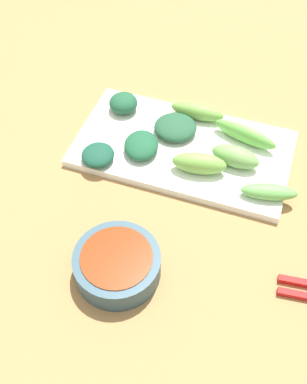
% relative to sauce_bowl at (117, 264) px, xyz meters
% --- Properties ---
extents(tabletop, '(2.10, 2.10, 0.02)m').
position_rel_sauce_bowl_xyz_m(tabletop, '(0.12, -0.04, -0.03)').
color(tabletop, '#9A7546').
rests_on(tabletop, ground).
extents(sauce_bowl, '(0.10, 0.10, 0.04)m').
position_rel_sauce_bowl_xyz_m(sauce_bowl, '(0.00, 0.00, 0.00)').
color(sauce_bowl, '#2F4C5B').
rests_on(sauce_bowl, tabletop).
extents(serving_plate, '(0.17, 0.31, 0.01)m').
position_rel_sauce_bowl_xyz_m(serving_plate, '(0.22, -0.02, -0.01)').
color(serving_plate, white).
rests_on(serving_plate, tabletop).
extents(broccoli_stalk_0, '(0.04, 0.07, 0.03)m').
position_rel_sauce_bowl_xyz_m(broccoli_stalk_0, '(0.21, -0.10, 0.01)').
color(broccoli_stalk_0, '#6BA052').
rests_on(broccoli_stalk_0, serving_plate).
extents(broccoli_leafy_1, '(0.08, 0.08, 0.02)m').
position_rel_sauce_bowl_xyz_m(broccoli_leafy_1, '(0.24, 0.00, 0.00)').
color(broccoli_leafy_1, '#224E33').
rests_on(broccoli_leafy_1, serving_plate).
extents(broccoli_stalk_2, '(0.03, 0.08, 0.03)m').
position_rel_sauce_bowl_xyz_m(broccoli_stalk_2, '(0.28, -0.02, 0.01)').
color(broccoli_stalk_2, '#6EA444').
rests_on(broccoli_stalk_2, serving_plate).
extents(broccoli_stalk_3, '(0.04, 0.08, 0.03)m').
position_rel_sauce_bowl_xyz_m(broccoli_stalk_3, '(0.18, -0.05, 0.01)').
color(broccoli_stalk_3, '#6FA946').
rests_on(broccoli_stalk_3, serving_plate).
extents(broccoli_leafy_4, '(0.05, 0.05, 0.02)m').
position_rel_sauce_bowl_xyz_m(broccoli_leafy_4, '(0.15, 0.09, 0.00)').
color(broccoli_leafy_4, '#174735').
rests_on(broccoli_leafy_4, serving_plate).
extents(broccoli_leafy_5, '(0.05, 0.05, 0.03)m').
position_rel_sauce_bowl_xyz_m(broccoli_leafy_5, '(0.26, 0.09, 0.01)').
color(broccoli_leafy_5, '#1C5033').
rests_on(broccoli_leafy_5, serving_plate).
extents(broccoli_stalk_6, '(0.04, 0.08, 0.02)m').
position_rel_sauce_bowl_xyz_m(broccoli_stalk_6, '(0.17, -0.15, 0.00)').
color(broccoli_stalk_6, '#61AC51').
rests_on(broccoli_stalk_6, serving_plate).
extents(broccoli_stalk_7, '(0.04, 0.10, 0.03)m').
position_rel_sauce_bowl_xyz_m(broccoli_stalk_7, '(0.26, -0.10, 0.01)').
color(broccoli_stalk_7, '#67B74B').
rests_on(broccoli_stalk_7, serving_plate).
extents(broccoli_leafy_8, '(0.07, 0.06, 0.02)m').
position_rel_sauce_bowl_xyz_m(broccoli_leafy_8, '(0.19, 0.04, 0.00)').
color(broccoli_leafy_8, '#1B5233').
rests_on(broccoli_leafy_8, serving_plate).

